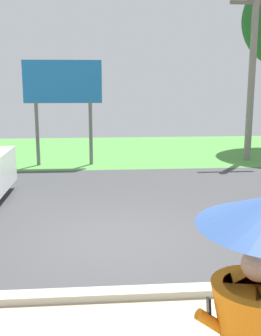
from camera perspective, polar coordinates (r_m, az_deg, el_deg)
The scene contains 4 objects.
ground_plane at distance 10.20m, azimuth -3.08°, elevation -4.12°, with size 40.00×22.00×0.20m.
monk_pedestrian at distance 3.06m, azimuth 17.88°, elevation -19.93°, with size 1.16×1.16×2.13m.
utility_pole at distance 15.22m, azimuth 16.71°, elevation 12.97°, with size 1.80×0.24×6.03m.
roadside_billboard at distance 13.92m, azimuth -9.50°, elevation 10.83°, with size 2.60×0.12×3.50m.
Camera 1 is at (-0.25, -6.86, 2.75)m, focal length 43.40 mm.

